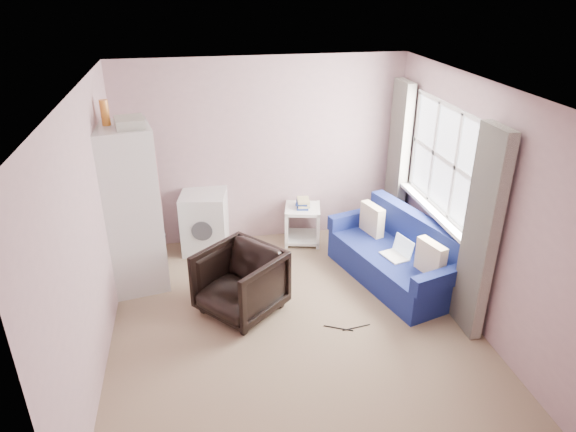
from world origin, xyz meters
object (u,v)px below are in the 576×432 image
Objects in this scene: washing_machine at (205,220)px; armchair at (240,279)px; fridge at (128,209)px; sofa at (398,257)px; side_table at (302,222)px.

armchair is at bearing -68.55° from washing_machine.
fridge is 2.72× the size of washing_machine.
washing_machine is (0.85, 0.72, -0.57)m from fridge.
fridge is (-1.17, 0.80, 0.59)m from armchair.
armchair is 1.53m from fridge.
armchair is 1.55m from washing_machine.
sofa is (3.11, -0.48, -0.70)m from fridge.
armchair is 1.26× the size of side_table.
washing_machine is 1.27× the size of side_table.
washing_machine is at bearing 178.64° from side_table.
side_table is 1.49m from sofa.
armchair reaches higher than sofa.
sofa is at bearing 58.26° from armchair.
washing_machine is at bearing 29.63° from fridge.
washing_machine is at bearing 135.96° from sofa.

